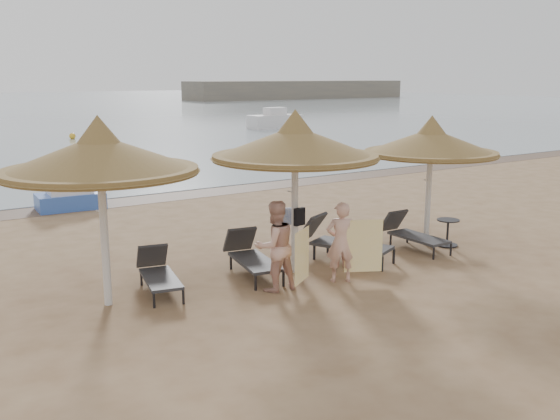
% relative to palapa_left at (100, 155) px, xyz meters
% --- Properties ---
extents(ground, '(160.00, 160.00, 0.00)m').
position_rel_palapa_left_xyz_m(ground, '(4.18, -0.84, -2.56)').
color(ground, '#8F7051').
rests_on(ground, ground).
extents(wet_sand_strip, '(200.00, 1.60, 0.01)m').
position_rel_palapa_left_xyz_m(wet_sand_strip, '(4.18, 8.56, -2.56)').
color(wet_sand_strip, brown).
rests_on(wet_sand_strip, ground).
extents(palapa_left, '(3.25, 3.25, 3.22)m').
position_rel_palapa_left_xyz_m(palapa_left, '(0.00, 0.00, 0.00)').
color(palapa_left, silver).
rests_on(palapa_left, ground).
extents(palapa_center, '(3.25, 3.25, 3.22)m').
position_rel_palapa_left_xyz_m(palapa_center, '(3.69, -0.25, -0.00)').
color(palapa_center, silver).
rests_on(palapa_center, ground).
extents(palapa_right, '(3.00, 3.00, 2.98)m').
position_rel_palapa_left_xyz_m(palapa_right, '(7.41, -0.22, -0.19)').
color(palapa_right, silver).
rests_on(palapa_right, ground).
extents(lounger_far_left, '(0.87, 1.74, 0.75)m').
position_rel_palapa_left_xyz_m(lounger_far_left, '(1.02, 0.25, -2.23)').
color(lounger_far_left, black).
rests_on(lounger_far_left, ground).
extents(lounger_near_left, '(0.92, 1.92, 0.83)m').
position_rel_palapa_left_xyz_m(lounger_near_left, '(2.92, 0.17, -2.19)').
color(lounger_near_left, black).
rests_on(lounger_near_left, ground).
extents(lounger_near_right, '(1.47, 2.15, 0.92)m').
position_rel_palapa_left_xyz_m(lounger_near_right, '(5.00, -0.04, -2.15)').
color(lounger_near_right, black).
rests_on(lounger_near_right, ground).
extents(lounger_far_right, '(0.59, 1.77, 0.79)m').
position_rel_palapa_left_xyz_m(lounger_far_right, '(6.92, -0.22, -2.21)').
color(lounger_far_right, black).
rests_on(lounger_far_right, ground).
extents(side_table, '(0.51, 0.51, 0.62)m').
position_rel_palapa_left_xyz_m(side_table, '(7.75, -0.56, -2.27)').
color(side_table, black).
rests_on(side_table, ground).
extents(person_left, '(0.91, 0.61, 1.93)m').
position_rel_palapa_left_xyz_m(person_left, '(2.79, -0.93, -1.60)').
color(person_left, '#D19D8A').
rests_on(person_left, ground).
extents(person_right, '(0.98, 0.86, 1.79)m').
position_rel_palapa_left_xyz_m(person_right, '(4.09, -1.20, -1.67)').
color(person_right, '#D19D8A').
rests_on(person_right, ground).
extents(towel_left, '(0.59, 0.40, 0.98)m').
position_rel_palapa_left_xyz_m(towel_left, '(3.14, -1.28, -1.89)').
color(towel_left, yellow).
rests_on(towel_left, ground).
extents(towel_right, '(0.65, 0.35, 1.01)m').
position_rel_palapa_left_xyz_m(towel_right, '(4.44, -1.45, -1.86)').
color(towel_right, yellow).
rests_on(towel_right, ground).
extents(bag_patterned, '(0.28, 0.17, 0.34)m').
position_rel_palapa_left_xyz_m(bag_patterned, '(3.69, -0.07, -1.46)').
color(bag_patterned, silver).
rests_on(bag_patterned, ground).
extents(bag_dark, '(0.25, 0.12, 0.34)m').
position_rel_palapa_left_xyz_m(bag_dark, '(3.69, -0.41, -1.40)').
color(bag_dark, black).
rests_on(bag_dark, ground).
extents(pedal_boat, '(1.93, 1.21, 0.87)m').
position_rel_palapa_left_xyz_m(pedal_boat, '(1.58, 8.34, -2.24)').
color(pedal_boat, '#335AB5').
rests_on(pedal_boat, ground).
extents(buoy_mid, '(0.39, 0.39, 0.39)m').
position_rel_palapa_left_xyz_m(buoy_mid, '(7.33, 29.23, -2.37)').
color(buoy_mid, gold).
rests_on(buoy_mid, ground).
extents(buoy_right, '(0.33, 0.33, 0.33)m').
position_rel_palapa_left_xyz_m(buoy_right, '(19.58, 22.15, -2.40)').
color(buoy_right, gold).
rests_on(buoy_right, ground).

